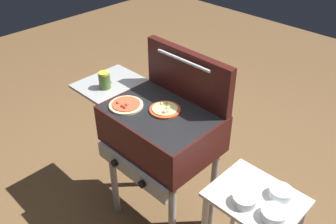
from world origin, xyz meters
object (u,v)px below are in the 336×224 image
object	(u,v)px
grill	(160,131)
topping_bowl_far	(273,214)
pizza_pepperoni	(126,105)
sauce_jar	(104,80)
pizza_cheese	(165,110)
prep_table	(251,223)
topping_bowl_middle	(281,193)
topping_bowl_near	(244,200)

from	to	relation	value
grill	topping_bowl_far	xyz separation A→B (m)	(0.80, -0.05, -0.03)
pizza_pepperoni	sauce_jar	world-z (taller)	sauce_jar
pizza_pepperoni	topping_bowl_far	xyz separation A→B (m)	(0.97, 0.05, -0.18)
pizza_pepperoni	pizza_cheese	bearing A→B (deg)	32.33
pizza_pepperoni	sauce_jar	bearing A→B (deg)	169.77
prep_table	topping_bowl_middle	size ratio (longest dim) A/B	6.13
prep_table	topping_bowl_far	distance (m)	0.26
topping_bowl_far	prep_table	bearing A→B (deg)	156.03
topping_bowl_near	topping_bowl_middle	size ratio (longest dim) A/B	1.02
pizza_pepperoni	topping_bowl_far	distance (m)	0.99
topping_bowl_near	topping_bowl_middle	world-z (taller)	same
sauce_jar	topping_bowl_middle	world-z (taller)	sauce_jar
sauce_jar	topping_bowl_middle	size ratio (longest dim) A/B	0.94
sauce_jar	topping_bowl_far	world-z (taller)	sauce_jar
topping_bowl_far	pizza_pepperoni	bearing A→B (deg)	-176.93
grill	prep_table	bearing A→B (deg)	0.37
pizza_cheese	topping_bowl_near	size ratio (longest dim) A/B	1.51
prep_table	topping_bowl_middle	bearing A→B (deg)	47.38
grill	pizza_pepperoni	distance (m)	0.25
pizza_pepperoni	topping_bowl_far	world-z (taller)	pizza_pepperoni
grill	sauce_jar	distance (m)	0.48
sauce_jar	prep_table	xyz separation A→B (m)	(1.10, 0.06, -0.44)
sauce_jar	prep_table	size ratio (longest dim) A/B	0.15
topping_bowl_near	pizza_cheese	bearing A→B (deg)	171.55
grill	pizza_cheese	xyz separation A→B (m)	(0.02, 0.02, 0.15)
grill	prep_table	xyz separation A→B (m)	(0.67, 0.00, -0.25)
pizza_pepperoni	prep_table	bearing A→B (deg)	7.19
sauce_jar	pizza_cheese	bearing A→B (deg)	9.72
grill	topping_bowl_far	bearing A→B (deg)	-3.62
grill	pizza_pepperoni	xyz separation A→B (m)	(-0.17, -0.10, 0.15)
pizza_cheese	topping_bowl_far	xyz separation A→B (m)	(0.77, -0.07, -0.18)
pizza_pepperoni	prep_table	xyz separation A→B (m)	(0.85, 0.11, -0.40)
pizza_cheese	topping_bowl_far	size ratio (longest dim) A/B	1.48
pizza_pepperoni	grill	bearing A→B (deg)	30.77
pizza_cheese	sauce_jar	distance (m)	0.46
pizza_cheese	topping_bowl_near	xyz separation A→B (m)	(0.63, -0.09, -0.18)
grill	pizza_cheese	distance (m)	0.16
topping_bowl_middle	sauce_jar	bearing A→B (deg)	-172.96
sauce_jar	topping_bowl_far	xyz separation A→B (m)	(1.23, 0.01, -0.23)
prep_table	topping_bowl_near	bearing A→B (deg)	-105.89
pizza_pepperoni	topping_bowl_far	bearing A→B (deg)	3.07
topping_bowl_far	topping_bowl_middle	distance (m)	0.15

